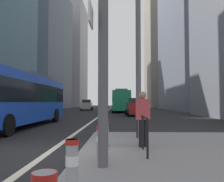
{
  "coord_description": "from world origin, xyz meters",
  "views": [
    {
      "loc": [
        2.12,
        -6.77,
        1.52
      ],
      "look_at": [
        0.68,
        39.82,
        3.7
      ],
      "focal_mm": 37.68,
      "sensor_mm": 36.0,
      "label": 1
    }
  ],
  "objects_px": {
    "street_lamp_post": "(138,7)",
    "bollard_right": "(100,141)",
    "car_oncoming_far": "(87,105)",
    "bollard_back": "(106,131)",
    "car_receding_near": "(135,107)",
    "bollard_left": "(72,164)",
    "car_oncoming_mid": "(43,107)",
    "pedestrian_waiting": "(143,116)",
    "car_receding_far": "(122,104)",
    "city_bus_red_receding": "(121,100)",
    "city_bus_blue_oncoming": "(19,97)"
  },
  "relations": [
    {
      "from": "street_lamp_post",
      "to": "pedestrian_waiting",
      "type": "relative_size",
      "value": 4.73
    },
    {
      "from": "bollard_left",
      "to": "car_oncoming_mid",
      "type": "bearing_deg",
      "value": 109.18
    },
    {
      "from": "car_receding_near",
      "to": "bollard_right",
      "type": "height_order",
      "value": "car_receding_near"
    },
    {
      "from": "car_oncoming_far",
      "to": "bollard_left",
      "type": "bearing_deg",
      "value": -82.41
    },
    {
      "from": "city_bus_red_receding",
      "to": "pedestrian_waiting",
      "type": "relative_size",
      "value": 6.88
    },
    {
      "from": "car_oncoming_mid",
      "to": "street_lamp_post",
      "type": "bearing_deg",
      "value": -60.55
    },
    {
      "from": "car_oncoming_mid",
      "to": "bollard_right",
      "type": "xyz_separation_m",
      "value": [
        7.71,
        -19.38,
        -0.39
      ]
    },
    {
      "from": "city_bus_blue_oncoming",
      "to": "bollard_left",
      "type": "distance_m",
      "value": 11.89
    },
    {
      "from": "city_bus_red_receding",
      "to": "bollard_back",
      "type": "height_order",
      "value": "city_bus_red_receding"
    },
    {
      "from": "car_receding_near",
      "to": "bollard_left",
      "type": "xyz_separation_m",
      "value": [
        -2.47,
        -22.52,
        -0.38
      ]
    },
    {
      "from": "car_oncoming_mid",
      "to": "car_receding_near",
      "type": "distance_m",
      "value": 9.99
    },
    {
      "from": "car_receding_near",
      "to": "bollard_back",
      "type": "distance_m",
      "value": 18.82
    },
    {
      "from": "street_lamp_post",
      "to": "bollard_right",
      "type": "relative_size",
      "value": 10.0
    },
    {
      "from": "car_receding_near",
      "to": "bollard_right",
      "type": "bearing_deg",
      "value": -96.21
    },
    {
      "from": "car_receding_near",
      "to": "bollard_back",
      "type": "relative_size",
      "value": 5.25
    },
    {
      "from": "bollard_back",
      "to": "car_receding_near",
      "type": "bearing_deg",
      "value": 83.27
    },
    {
      "from": "bollard_left",
      "to": "car_oncoming_far",
      "type": "bearing_deg",
      "value": 97.59
    },
    {
      "from": "city_bus_red_receding",
      "to": "car_receding_near",
      "type": "xyz_separation_m",
      "value": [
        1.51,
        -10.79,
        -0.85
      ]
    },
    {
      "from": "city_bus_red_receding",
      "to": "car_oncoming_far",
      "type": "bearing_deg",
      "value": 135.5
    },
    {
      "from": "city_bus_blue_oncoming",
      "to": "car_oncoming_far",
      "type": "relative_size",
      "value": 2.6
    },
    {
      "from": "car_receding_near",
      "to": "street_lamp_post",
      "type": "height_order",
      "value": "street_lamp_post"
    },
    {
      "from": "bollard_left",
      "to": "bollard_right",
      "type": "relative_size",
      "value": 1.02
    },
    {
      "from": "car_receding_near",
      "to": "car_oncoming_mid",
      "type": "bearing_deg",
      "value": -173.83
    },
    {
      "from": "car_oncoming_far",
      "to": "bollard_back",
      "type": "height_order",
      "value": "car_oncoming_far"
    },
    {
      "from": "city_bus_red_receding",
      "to": "car_receding_far",
      "type": "xyz_separation_m",
      "value": [
        0.53,
        24.6,
        -0.85
      ]
    },
    {
      "from": "car_oncoming_far",
      "to": "car_receding_far",
      "type": "bearing_deg",
      "value": 69.97
    },
    {
      "from": "city_bus_blue_oncoming",
      "to": "bollard_left",
      "type": "bearing_deg",
      "value": -62.94
    },
    {
      "from": "street_lamp_post",
      "to": "bollard_back",
      "type": "xyz_separation_m",
      "value": [
        -1.17,
        -1.85,
        -4.66
      ]
    },
    {
      "from": "car_receding_near",
      "to": "pedestrian_waiting",
      "type": "bearing_deg",
      "value": -93.21
    },
    {
      "from": "city_bus_red_receding",
      "to": "pedestrian_waiting",
      "type": "bearing_deg",
      "value": -89.11
    },
    {
      "from": "car_oncoming_mid",
      "to": "car_receding_far",
      "type": "relative_size",
      "value": 0.92
    },
    {
      "from": "car_oncoming_far",
      "to": "pedestrian_waiting",
      "type": "bearing_deg",
      "value": -79.39
    },
    {
      "from": "bollard_left",
      "to": "car_receding_near",
      "type": "bearing_deg",
      "value": 83.74
    },
    {
      "from": "street_lamp_post",
      "to": "pedestrian_waiting",
      "type": "xyz_separation_m",
      "value": [
        -0.02,
        -1.88,
        -4.19
      ]
    },
    {
      "from": "car_oncoming_mid",
      "to": "bollard_left",
      "type": "distance_m",
      "value": 22.71
    },
    {
      "from": "bollard_back",
      "to": "pedestrian_waiting",
      "type": "distance_m",
      "value": 1.25
    },
    {
      "from": "bollard_right",
      "to": "car_receding_near",
      "type": "bearing_deg",
      "value": 83.79
    },
    {
      "from": "car_receding_near",
      "to": "car_receding_far",
      "type": "xyz_separation_m",
      "value": [
        -0.98,
        35.39,
        0.0
      ]
    },
    {
      "from": "pedestrian_waiting",
      "to": "city_bus_red_receding",
      "type": "bearing_deg",
      "value": 90.89
    },
    {
      "from": "car_oncoming_mid",
      "to": "bollard_back",
      "type": "relative_size",
      "value": 5.04
    },
    {
      "from": "city_bus_red_receding",
      "to": "car_receding_near",
      "type": "bearing_deg",
      "value": -82.03
    },
    {
      "from": "city_bus_blue_oncoming",
      "to": "car_receding_near",
      "type": "relative_size",
      "value": 2.66
    },
    {
      "from": "car_receding_far",
      "to": "pedestrian_waiting",
      "type": "height_order",
      "value": "car_receding_far"
    },
    {
      "from": "city_bus_red_receding",
      "to": "car_receding_near",
      "type": "distance_m",
      "value": 10.93
    },
    {
      "from": "city_bus_blue_oncoming",
      "to": "bollard_right",
      "type": "distance_m",
      "value": 10.24
    },
    {
      "from": "bollard_left",
      "to": "pedestrian_waiting",
      "type": "height_order",
      "value": "pedestrian_waiting"
    },
    {
      "from": "bollard_left",
      "to": "car_receding_far",
      "type": "bearing_deg",
      "value": 88.53
    },
    {
      "from": "city_bus_red_receding",
      "to": "bollard_right",
      "type": "height_order",
      "value": "city_bus_red_receding"
    },
    {
      "from": "bollard_left",
      "to": "bollard_back",
      "type": "relative_size",
      "value": 0.98
    },
    {
      "from": "city_bus_blue_oncoming",
      "to": "car_receding_far",
      "type": "bearing_deg",
      "value": 81.75
    }
  ]
}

